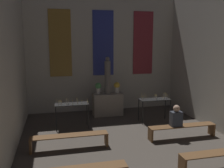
{
  "coord_description": "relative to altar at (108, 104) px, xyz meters",
  "views": [
    {
      "loc": [
        -2.2,
        0.97,
        3.12
      ],
      "look_at": [
        0.0,
        10.21,
        1.48
      ],
      "focal_mm": 40.0,
      "sensor_mm": 36.0,
      "label": 1
    }
  ],
  "objects": [
    {
      "name": "flower_vase_right",
      "position": [
        0.4,
        0.0,
        0.75
      ],
      "size": [
        0.26,
        0.26,
        0.47
      ],
      "color": "beige",
      "rests_on": "altar"
    },
    {
      "name": "statue",
      "position": [
        0.0,
        0.0,
        1.2
      ],
      "size": [
        0.25,
        0.25,
        1.54
      ],
      "color": "slate",
      "rests_on": "altar"
    },
    {
      "name": "pew_back_left",
      "position": [
        -1.81,
        -3.05,
        -0.15
      ],
      "size": [
        2.25,
        0.36,
        0.42
      ],
      "color": "brown",
      "rests_on": "ground_plane"
    },
    {
      "name": "person_seated",
      "position": [
        1.57,
        -3.05,
        0.26
      ],
      "size": [
        0.36,
        0.24,
        0.69
      ],
      "color": "#383D47",
      "rests_on": "pew_back_right"
    },
    {
      "name": "wall_back",
      "position": [
        0.0,
        0.95,
        2.07
      ],
      "size": [
        6.88,
        0.16,
        5.03
      ],
      "color": "beige",
      "rests_on": "ground_plane"
    },
    {
      "name": "altar",
      "position": [
        0.0,
        0.0,
        0.0
      ],
      "size": [
        1.23,
        0.59,
        0.94
      ],
      "color": "gray",
      "rests_on": "ground_plane"
    },
    {
      "name": "pew_back_right",
      "position": [
        1.81,
        -3.05,
        -0.15
      ],
      "size": [
        2.25,
        0.36,
        0.42
      ],
      "color": "brown",
      "rests_on": "ground_plane"
    },
    {
      "name": "pew_third_right",
      "position": [
        1.81,
        -5.05,
        -0.15
      ],
      "size": [
        2.25,
        0.36,
        0.42
      ],
      "color": "brown",
      "rests_on": "ground_plane"
    },
    {
      "name": "candle_rack_right",
      "position": [
        1.59,
        -1.25,
        0.31
      ],
      "size": [
        1.2,
        0.5,
        1.1
      ],
      "color": "black",
      "rests_on": "ground_plane"
    },
    {
      "name": "flower_vase_left",
      "position": [
        -0.4,
        0.0,
        0.75
      ],
      "size": [
        0.26,
        0.26,
        0.47
      ],
      "color": "beige",
      "rests_on": "altar"
    },
    {
      "name": "candle_rack_left",
      "position": [
        -1.59,
        -1.25,
        0.31
      ],
      "size": [
        1.2,
        0.5,
        1.1
      ],
      "color": "black",
      "rests_on": "ground_plane"
    }
  ]
}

